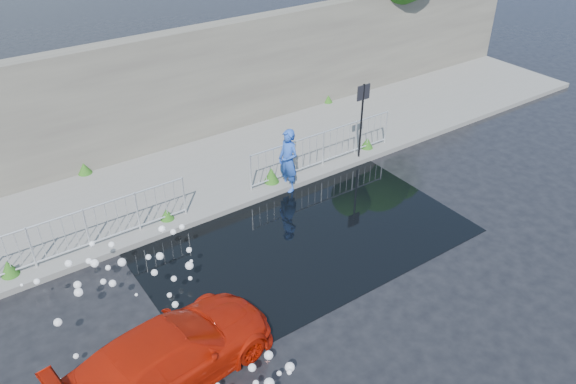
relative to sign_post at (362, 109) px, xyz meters
name	(u,v)px	position (x,y,z in m)	size (l,w,h in m)	color
ground	(309,265)	(-4.20, -3.10, -1.72)	(90.00, 90.00, 0.00)	black
pavement	(208,173)	(-4.20, 1.90, -1.65)	(30.00, 4.00, 0.15)	slate
curb	(243,203)	(-4.20, -0.10, -1.64)	(30.00, 0.25, 0.16)	slate
retaining_wall	(169,91)	(-4.20, 4.10, 0.18)	(30.00, 0.60, 3.50)	#524D45
puddle	(301,236)	(-3.70, -2.10, -1.72)	(8.00, 5.00, 0.01)	black
sign_post	(362,109)	(0.00, 0.00, 0.00)	(0.45, 0.06, 2.50)	black
railing_left	(86,227)	(-8.20, 0.25, -0.99)	(5.05, 0.05, 1.10)	silver
railing_right	(323,147)	(-1.20, 0.25, -0.99)	(5.05, 0.05, 1.10)	silver
weeds	(211,176)	(-4.42, 1.26, -1.39)	(12.17, 3.93, 0.45)	#184D14
water_spray	(151,319)	(-8.13, -3.36, -0.99)	(3.58, 5.75, 1.11)	white
red_car	(170,354)	(-8.17, -4.23, -1.13)	(1.66, 4.10, 1.19)	#AD1706
person	(288,161)	(-2.70, -0.10, -0.80)	(0.67, 0.44, 1.84)	#244EB5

